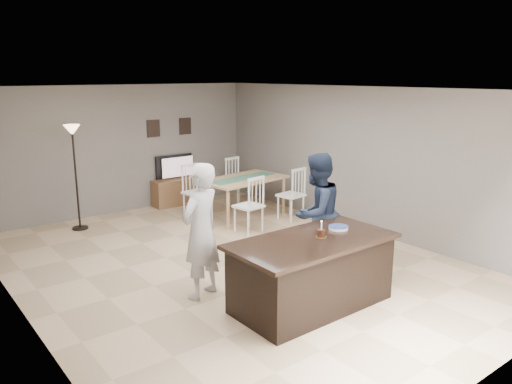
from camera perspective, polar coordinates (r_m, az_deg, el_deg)
floor at (r=7.93m, az=-2.89°, el=-8.25°), size 8.00×8.00×0.00m
room_shell at (r=7.48m, az=-3.05°, el=3.79°), size 8.00×8.00×8.00m
kitchen_island at (r=6.48m, az=6.39°, el=-9.11°), size 2.15×1.10×0.90m
tv_console at (r=11.52m, az=-8.85°, el=0.07°), size 1.20×0.40×0.60m
television at (r=11.46m, az=-9.12°, el=2.87°), size 0.91×0.12×0.53m
tv_screen_glow at (r=11.39m, az=-8.92°, el=2.85°), size 0.78×0.00×0.78m
picture_frames at (r=11.43m, az=-9.84°, el=7.31°), size 1.10×0.02×0.38m
doorway at (r=4.28m, az=-18.50°, el=-10.23°), size 0.00×2.10×2.65m
woman at (r=6.60m, az=-6.33°, el=-4.47°), size 0.77×0.63×1.82m
man at (r=7.43m, az=6.91°, el=-2.47°), size 0.98×0.82×1.81m
birthday_cake at (r=6.40m, az=7.47°, el=-4.68°), size 0.14×0.14×0.22m
plate_stack at (r=6.76m, az=9.40°, el=-4.03°), size 0.26×0.26×0.04m
dining_table at (r=10.26m, az=-1.50°, el=0.82°), size 1.94×2.21×1.08m
floor_lamp at (r=9.91m, az=-20.13°, el=4.65°), size 0.30×0.30×2.01m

